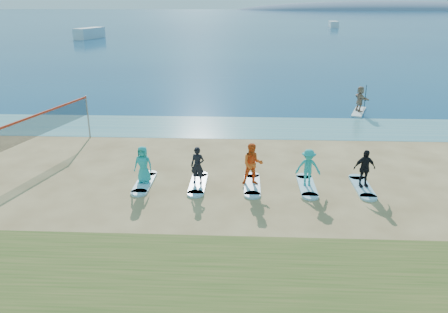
{
  "coord_description": "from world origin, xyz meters",
  "views": [
    {
      "loc": [
        -0.48,
        -16.22,
        7.75
      ],
      "look_at": [
        -1.34,
        2.0,
        1.1
      ],
      "focal_mm": 35.0,
      "sensor_mm": 36.0,
      "label": 1
    }
  ],
  "objects_px": {
    "student_0": "(143,164)",
    "student_2": "(253,164)",
    "surfboard_3": "(307,186)",
    "paddleboarder": "(360,99)",
    "boat_offshore_b": "(333,27)",
    "surfboard_0": "(144,183)",
    "paddleboard": "(359,112)",
    "surfboard_4": "(362,187)",
    "student_3": "(308,168)",
    "volleyball_net": "(34,127)",
    "boat_offshore_a": "(90,39)",
    "surfboard_1": "(198,184)",
    "surfboard_2": "(252,185)",
    "student_4": "(364,168)",
    "student_1": "(198,166)"
  },
  "relations": [
    {
      "from": "surfboard_0",
      "to": "surfboard_1",
      "type": "bearing_deg",
      "value": 0.0
    },
    {
      "from": "student_0",
      "to": "student_3",
      "type": "xyz_separation_m",
      "value": [
        7.14,
        0.0,
        -0.01
      ]
    },
    {
      "from": "paddleboarder",
      "to": "student_0",
      "type": "bearing_deg",
      "value": 120.72
    },
    {
      "from": "student_0",
      "to": "student_2",
      "type": "relative_size",
      "value": 0.89
    },
    {
      "from": "student_1",
      "to": "student_0",
      "type": "bearing_deg",
      "value": -167.77
    },
    {
      "from": "boat_offshore_b",
      "to": "surfboard_0",
      "type": "height_order",
      "value": "boat_offshore_b"
    },
    {
      "from": "paddleboard",
      "to": "student_3",
      "type": "bearing_deg",
      "value": -92.28
    },
    {
      "from": "paddleboarder",
      "to": "surfboard_4",
      "type": "height_order",
      "value": "paddleboarder"
    },
    {
      "from": "boat_offshore_a",
      "to": "boat_offshore_b",
      "type": "xyz_separation_m",
      "value": [
        55.74,
        38.14,
        0.0
      ]
    },
    {
      "from": "student_1",
      "to": "surfboard_2",
      "type": "distance_m",
      "value": 2.53
    },
    {
      "from": "volleyball_net",
      "to": "student_0",
      "type": "bearing_deg",
      "value": -21.11
    },
    {
      "from": "surfboard_2",
      "to": "student_3",
      "type": "relative_size",
      "value": 1.35
    },
    {
      "from": "boat_offshore_a",
      "to": "student_2",
      "type": "relative_size",
      "value": 3.81
    },
    {
      "from": "boat_offshore_a",
      "to": "student_3",
      "type": "height_order",
      "value": "student_3"
    },
    {
      "from": "paddleboard",
      "to": "boat_offshore_b",
      "type": "height_order",
      "value": "boat_offshore_b"
    },
    {
      "from": "surfboard_3",
      "to": "surfboard_4",
      "type": "xyz_separation_m",
      "value": [
        2.38,
        0.0,
        0.0
      ]
    },
    {
      "from": "surfboard_0",
      "to": "surfboard_4",
      "type": "bearing_deg",
      "value": 0.0
    },
    {
      "from": "surfboard_1",
      "to": "boat_offshore_b",
      "type": "bearing_deg",
      "value": 76.54
    },
    {
      "from": "paddleboard",
      "to": "paddleboarder",
      "type": "bearing_deg",
      "value": 0.0
    },
    {
      "from": "boat_offshore_a",
      "to": "student_1",
      "type": "xyz_separation_m",
      "value": [
        29.4,
        -71.91,
        0.91
      ]
    },
    {
      "from": "surfboard_0",
      "to": "student_2",
      "type": "height_order",
      "value": "student_2"
    },
    {
      "from": "surfboard_4",
      "to": "student_4",
      "type": "xyz_separation_m",
      "value": [
        0.0,
        -0.0,
        0.87
      ]
    },
    {
      "from": "paddleboard",
      "to": "surfboard_1",
      "type": "height_order",
      "value": "paddleboard"
    },
    {
      "from": "student_0",
      "to": "surfboard_3",
      "type": "height_order",
      "value": "student_0"
    },
    {
      "from": "surfboard_2",
      "to": "surfboard_4",
      "type": "bearing_deg",
      "value": 0.0
    },
    {
      "from": "paddleboarder",
      "to": "boat_offshore_b",
      "type": "relative_size",
      "value": 0.35
    },
    {
      "from": "paddleboarder",
      "to": "surfboard_3",
      "type": "height_order",
      "value": "paddleboarder"
    },
    {
      "from": "paddleboard",
      "to": "student_3",
      "type": "height_order",
      "value": "student_3"
    },
    {
      "from": "surfboard_1",
      "to": "surfboard_2",
      "type": "relative_size",
      "value": 1.0
    },
    {
      "from": "volleyball_net",
      "to": "student_2",
      "type": "bearing_deg",
      "value": -11.9
    },
    {
      "from": "volleyball_net",
      "to": "surfboard_1",
      "type": "relative_size",
      "value": 4.02
    },
    {
      "from": "surfboard_1",
      "to": "student_0",
      "type": "bearing_deg",
      "value": -180.0
    },
    {
      "from": "surfboard_0",
      "to": "student_0",
      "type": "relative_size",
      "value": 1.33
    },
    {
      "from": "volleyball_net",
      "to": "surfboard_1",
      "type": "distance_m",
      "value": 8.6
    },
    {
      "from": "student_0",
      "to": "surfboard_3",
      "type": "distance_m",
      "value": 7.2
    },
    {
      "from": "paddleboard",
      "to": "surfboard_4",
      "type": "height_order",
      "value": "paddleboard"
    },
    {
      "from": "volleyball_net",
      "to": "paddleboarder",
      "type": "distance_m",
      "value": 21.41
    },
    {
      "from": "boat_offshore_b",
      "to": "student_0",
      "type": "distance_m",
      "value": 113.74
    },
    {
      "from": "paddleboarder",
      "to": "surfboard_1",
      "type": "distance_m",
      "value": 16.78
    },
    {
      "from": "student_0",
      "to": "student_1",
      "type": "xyz_separation_m",
      "value": [
        2.38,
        0.0,
        -0.0
      ]
    },
    {
      "from": "boat_offshore_b",
      "to": "surfboard_0",
      "type": "distance_m",
      "value": 113.74
    },
    {
      "from": "boat_offshore_a",
      "to": "boat_offshore_b",
      "type": "relative_size",
      "value": 1.37
    },
    {
      "from": "volleyball_net",
      "to": "boat_offshore_a",
      "type": "distance_m",
      "value": 72.9
    },
    {
      "from": "boat_offshore_a",
      "to": "boat_offshore_b",
      "type": "height_order",
      "value": "boat_offshore_a"
    },
    {
      "from": "boat_offshore_a",
      "to": "surfboard_4",
      "type": "relative_size",
      "value": 3.21
    },
    {
      "from": "student_3",
      "to": "student_1",
      "type": "bearing_deg",
      "value": -176.12
    },
    {
      "from": "surfboard_3",
      "to": "surfboard_4",
      "type": "distance_m",
      "value": 2.38
    },
    {
      "from": "student_1",
      "to": "surfboard_4",
      "type": "distance_m",
      "value": 7.2
    },
    {
      "from": "surfboard_0",
      "to": "student_0",
      "type": "bearing_deg",
      "value": -90.0
    },
    {
      "from": "surfboard_3",
      "to": "paddleboarder",
      "type": "bearing_deg",
      "value": 67.84
    }
  ]
}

